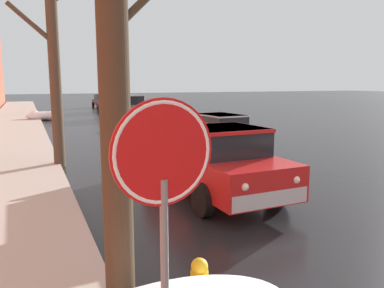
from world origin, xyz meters
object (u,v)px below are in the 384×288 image
(sedan_silver_parked_kerbside_close, at_px, (223,130))
(sedan_black_parked_kerbside_mid, at_px, (164,116))
(fire_hydrant, at_px, (199,286))
(pickup_truck_red_approaching_near_lane, at_px, (211,159))
(sedan_maroon_at_far_intersection, at_px, (103,101))
(stop_sign_at_corner, at_px, (164,185))
(bare_tree_second_along_sidewalk, at_px, (55,63))
(suv_darkblue_queued_behind_truck, at_px, (113,102))
(suv_grey_parked_far_down_block, at_px, (130,106))

(sedan_silver_parked_kerbside_close, bearing_deg, sedan_black_parked_kerbside_mid, 89.48)
(sedan_black_parked_kerbside_mid, xyz_separation_m, fire_hydrant, (-6.03, -18.43, -0.39))
(pickup_truck_red_approaching_near_lane, relative_size, sedan_maroon_at_far_intersection, 1.21)
(sedan_silver_parked_kerbside_close, relative_size, stop_sign_at_corner, 1.58)
(bare_tree_second_along_sidewalk, relative_size, suv_darkblue_queued_behind_truck, 1.34)
(sedan_black_parked_kerbside_mid, xyz_separation_m, stop_sign_at_corner, (-6.96, -19.84, 1.32))
(bare_tree_second_along_sidewalk, xyz_separation_m, stop_sign_at_corner, (-0.07, -10.70, -1.31))
(sedan_silver_parked_kerbside_close, bearing_deg, pickup_truck_red_approaching_near_lane, -120.49)
(sedan_black_parked_kerbside_mid, height_order, suv_grey_parked_far_down_block, suv_grey_parked_far_down_block)
(bare_tree_second_along_sidewalk, xyz_separation_m, sedan_maroon_at_far_intersection, (6.95, 29.86, -2.63))
(suv_darkblue_queued_behind_truck, bearing_deg, bare_tree_second_along_sidewalk, -106.17)
(suv_darkblue_queued_behind_truck, bearing_deg, pickup_truck_red_approaching_near_lane, -97.00)
(sedan_silver_parked_kerbside_close, height_order, suv_grey_parked_far_down_block, suv_grey_parked_far_down_block)
(pickup_truck_red_approaching_near_lane, xyz_separation_m, sedan_silver_parked_kerbside_close, (3.56, 6.05, -0.13))
(sedan_black_parked_kerbside_mid, bearing_deg, pickup_truck_red_approaching_near_lane, -104.64)
(pickup_truck_red_approaching_near_lane, xyz_separation_m, sedan_maroon_at_far_intersection, (3.70, 34.63, -0.13))
(pickup_truck_red_approaching_near_lane, xyz_separation_m, suv_grey_parked_far_down_block, (3.22, 20.72, 0.11))
(stop_sign_at_corner, bearing_deg, suv_grey_parked_far_down_block, 76.21)
(pickup_truck_red_approaching_near_lane, height_order, suv_grey_parked_far_down_block, suv_grey_parked_far_down_block)
(sedan_black_parked_kerbside_mid, bearing_deg, fire_hydrant, -108.11)
(suv_grey_parked_far_down_block, distance_m, sedan_maroon_at_far_intersection, 13.93)
(sedan_black_parked_kerbside_mid, bearing_deg, bare_tree_second_along_sidewalk, -126.98)
(bare_tree_second_along_sidewalk, xyz_separation_m, sedan_black_parked_kerbside_mid, (6.88, 9.14, -2.63))
(suv_darkblue_queued_behind_truck, bearing_deg, stop_sign_at_corner, -101.30)
(bare_tree_second_along_sidewalk, relative_size, fire_hydrant, 9.22)
(suv_grey_parked_far_down_block, bearing_deg, sedan_black_parked_kerbside_mid, -86.50)
(suv_grey_parked_far_down_block, distance_m, suv_darkblue_queued_behind_truck, 6.97)
(sedan_silver_parked_kerbside_close, xyz_separation_m, suv_grey_parked_far_down_block, (-0.34, 14.67, 0.24))
(sedan_silver_parked_kerbside_close, relative_size, suv_darkblue_queued_behind_truck, 0.87)
(suv_grey_parked_far_down_block, relative_size, suv_darkblue_queued_behind_truck, 0.90)
(suv_darkblue_queued_behind_truck, distance_m, fire_hydrant, 32.73)
(fire_hydrant, relative_size, stop_sign_at_corner, 0.26)
(sedan_silver_parked_kerbside_close, bearing_deg, sedan_maroon_at_far_intersection, 89.73)
(stop_sign_at_corner, bearing_deg, pickup_truck_red_approaching_near_lane, 60.75)
(sedan_silver_parked_kerbside_close, height_order, sedan_black_parked_kerbside_mid, same)
(sedan_maroon_at_far_intersection, relative_size, stop_sign_at_corner, 1.64)
(sedan_black_parked_kerbside_mid, bearing_deg, suv_grey_parked_far_down_block, 93.50)
(suv_grey_parked_far_down_block, bearing_deg, sedan_silver_parked_kerbside_close, -88.65)
(pickup_truck_red_approaching_near_lane, bearing_deg, sedan_silver_parked_kerbside_close, 59.51)
(sedan_black_parked_kerbside_mid, relative_size, stop_sign_at_corner, 1.51)
(sedan_maroon_at_far_intersection, distance_m, stop_sign_at_corner, 41.19)
(bare_tree_second_along_sidewalk, distance_m, pickup_truck_red_approaching_near_lane, 6.29)
(suv_darkblue_queued_behind_truck, distance_m, sedan_maroon_at_far_intersection, 6.96)
(suv_grey_parked_far_down_block, bearing_deg, bare_tree_second_along_sidewalk, -112.07)
(sedan_silver_parked_kerbside_close, bearing_deg, suv_darkblue_queued_behind_truck, 90.44)
(suv_darkblue_queued_behind_truck, bearing_deg, fire_hydrant, -100.19)
(bare_tree_second_along_sidewalk, relative_size, suv_grey_parked_far_down_block, 1.49)
(bare_tree_second_along_sidewalk, distance_m, sedan_maroon_at_far_intersection, 30.77)
(suv_grey_parked_far_down_block, height_order, stop_sign_at_corner, stop_sign_at_corner)
(sedan_maroon_at_far_intersection, bearing_deg, pickup_truck_red_approaching_near_lane, -96.09)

